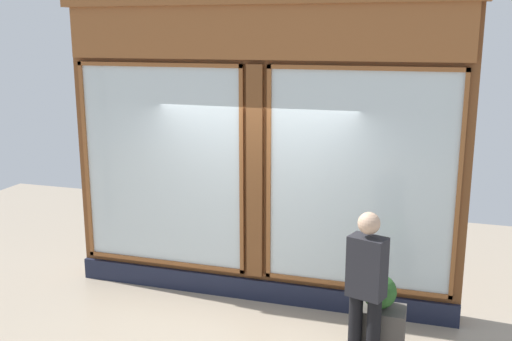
% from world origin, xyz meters
% --- Properties ---
extents(shop_facade, '(5.11, 0.42, 4.33)m').
position_xyz_m(shop_facade, '(0.00, -0.12, 1.94)').
color(shop_facade, brown).
rests_on(shop_facade, ground_plane).
extents(pedestrian, '(0.41, 0.32, 1.69)m').
position_xyz_m(pedestrian, '(-1.54, 1.27, 0.93)').
color(pedestrian, black).
rests_on(pedestrian, ground_plane).
extents(planter_box, '(0.56, 0.36, 0.59)m').
position_xyz_m(planter_box, '(-1.65, 1.01, 0.30)').
color(planter_box, '#4C4742').
rests_on(planter_box, ground_plane).
extents(planter_shrub, '(0.36, 0.36, 0.36)m').
position_xyz_m(planter_shrub, '(-1.65, 1.01, 0.77)').
color(planter_shrub, '#285623').
rests_on(planter_shrub, planter_box).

